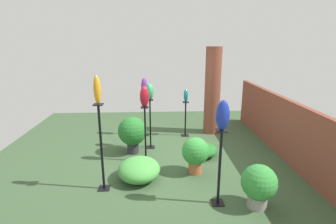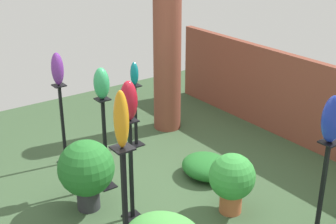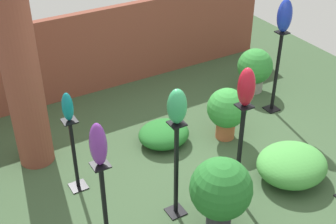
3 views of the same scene
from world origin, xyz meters
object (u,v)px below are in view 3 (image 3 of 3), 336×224
art_vase_ruby (246,87)px  brick_pillar (22,77)px  potted_plant_walkway_edge (221,190)px  pedestal_teal (75,158)px  potted_plant_near_pillar (227,110)px  pedestal_ruby (239,156)px  art_vase_jade (177,106)px  pedestal_violet (105,216)px  pedestal_jade (176,174)px  art_vase_cobalt (285,16)px  art_vase_teal (68,107)px  potted_plant_mid_right (255,68)px  art_vase_violet (98,145)px  pedestal_cobalt (276,76)px

art_vase_ruby → brick_pillar: bearing=135.1°
brick_pillar → potted_plant_walkway_edge: brick_pillar is taller
pedestal_teal → potted_plant_near_pillar: 2.14m
pedestal_ruby → art_vase_jade: (-0.77, 0.09, 0.85)m
art_vase_jade → potted_plant_walkway_edge: (0.29, -0.41, -0.90)m
brick_pillar → potted_plant_near_pillar: 2.66m
pedestal_violet → art_vase_jade: (0.90, 0.16, 0.88)m
pedestal_jade → art_vase_cobalt: 2.80m
art_vase_jade → potted_plant_near_pillar: bearing=34.1°
brick_pillar → pedestal_jade: brick_pillar is taller
pedestal_jade → art_vase_ruby: (0.77, -0.09, 0.90)m
art_vase_ruby → potted_plant_walkway_edge: (-0.48, -0.32, -0.94)m
pedestal_teal → art_vase_cobalt: bearing=3.2°
art_vase_teal → potted_plant_mid_right: 3.47m
pedestal_jade → potted_plant_walkway_edge: pedestal_jade is taller
pedestal_violet → art_vase_ruby: art_vase_ruby is taller
pedestal_ruby → potted_plant_mid_right: (1.73, 1.83, -0.16)m
pedestal_ruby → art_vase_ruby: art_vase_ruby is taller
pedestal_jade → art_vase_teal: 1.37m
potted_plant_walkway_edge → potted_plant_mid_right: bearing=44.2°
pedestal_jade → art_vase_ruby: art_vase_ruby is taller
pedestal_ruby → pedestal_teal: bearing=146.3°
art_vase_ruby → potted_plant_mid_right: bearing=46.6°
art_vase_violet → art_vase_cobalt: art_vase_cobalt is taller
art_vase_violet → art_vase_cobalt: bearing=21.6°
art_vase_ruby → art_vase_teal: bearing=146.3°
pedestal_violet → pedestal_jade: size_ratio=0.96×
art_vase_jade → art_vase_ruby: bearing=-7.0°
pedestal_violet → art_vase_violet: size_ratio=2.67×
pedestal_teal → pedestal_jade: 1.25m
pedestal_ruby → art_vase_cobalt: (1.61, 1.22, 0.93)m
art_vase_violet → pedestal_cobalt: bearing=21.6°
art_vase_teal → art_vase_ruby: bearing=-33.7°
art_vase_violet → potted_plant_near_pillar: bearing=25.6°
brick_pillar → art_vase_violet: size_ratio=5.50×
pedestal_cobalt → pedestal_teal: bearing=-176.8°
art_vase_teal → art_vase_cobalt: size_ratio=0.75×
pedestal_teal → art_vase_ruby: 2.14m
art_vase_ruby → art_vase_cobalt: bearing=37.2°
art_vase_jade → art_vase_cobalt: 2.64m
art_vase_teal → potted_plant_walkway_edge: art_vase_teal is taller
art_vase_teal → potted_plant_walkway_edge: bearing=-51.3°
pedestal_cobalt → art_vase_jade: (-2.38, -1.13, 0.83)m
potted_plant_mid_right → brick_pillar: bearing=-179.9°
brick_pillar → art_vase_teal: size_ratio=6.96×
pedestal_jade → art_vase_violet: size_ratio=2.77×
potted_plant_near_pillar → pedestal_cobalt: bearing=12.0°
art_vase_teal → brick_pillar: bearing=108.8°
pedestal_cobalt → pedestal_ruby: bearing=-142.8°
brick_pillar → pedestal_cobalt: 3.55m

